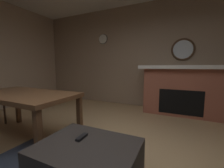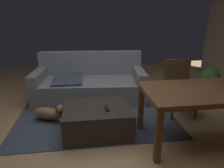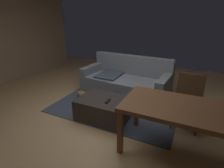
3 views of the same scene
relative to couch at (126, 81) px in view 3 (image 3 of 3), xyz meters
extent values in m
plane|color=tan|center=(0.06, -1.34, -0.31)|extent=(8.71, 8.71, 0.00)
cube|color=#3D475B|center=(0.07, -0.70, -0.31)|extent=(2.60, 2.00, 0.01)
cube|color=slate|center=(0.00, -0.07, -0.10)|extent=(2.22, 1.17, 0.42)
cube|color=slate|center=(0.03, 0.32, 0.35)|extent=(2.16, 0.38, 0.49)
cube|color=slate|center=(0.98, -0.15, 0.21)|extent=(0.26, 1.00, 0.20)
cube|color=slate|center=(-0.98, 0.01, 0.21)|extent=(0.26, 1.00, 0.20)
cube|color=#3D475B|center=(-0.43, -0.03, 0.14)|extent=(0.56, 0.84, 0.03)
cube|color=#2D2826|center=(0.07, -1.33, -0.11)|extent=(0.95, 0.72, 0.41)
cube|color=black|center=(0.19, -1.41, 0.11)|extent=(0.06, 0.16, 0.02)
cube|color=brown|center=(1.49, -1.68, 0.40)|extent=(1.68, 0.86, 0.06)
cube|color=brown|center=(0.71, -1.31, 0.03)|extent=(0.07, 0.07, 0.68)
cube|color=brown|center=(0.71, -2.05, 0.03)|extent=(0.07, 0.07, 0.68)
cube|color=#513823|center=(1.49, -0.95, 0.12)|extent=(0.45, 0.45, 0.04)
cube|color=#513823|center=(1.50, -0.75, 0.38)|extent=(0.44, 0.05, 0.48)
cylinder|color=#513823|center=(1.69, -1.15, -0.11)|extent=(0.04, 0.04, 0.41)
cylinder|color=#513823|center=(1.29, -1.14, -0.11)|extent=(0.04, 0.04, 0.41)
cylinder|color=#513823|center=(1.70, -0.75, -0.11)|extent=(0.04, 0.04, 0.41)
cylinder|color=#513823|center=(1.30, -0.74, -0.11)|extent=(0.04, 0.04, 0.41)
ellipsoid|color=#8C6B4C|center=(-0.70, -0.91, -0.17)|extent=(0.53, 0.36, 0.19)
sphere|color=#8C6B4C|center=(-0.50, -0.99, -0.07)|extent=(0.14, 0.14, 0.14)
camera|label=1|loc=(-0.68, -0.27, 0.83)|focal=22.95mm
camera|label=2|loc=(-0.06, -3.88, 1.33)|focal=31.87mm
camera|label=3|loc=(1.47, -3.88, 1.52)|focal=27.56mm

